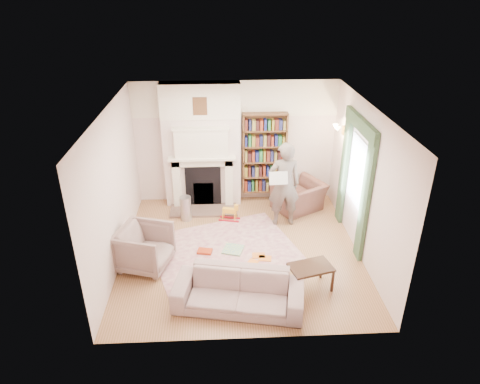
{
  "coord_description": "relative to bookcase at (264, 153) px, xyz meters",
  "views": [
    {
      "loc": [
        -0.37,
        -6.88,
        4.73
      ],
      "look_at": [
        0.0,
        0.25,
        1.15
      ],
      "focal_mm": 32.0,
      "sensor_mm": 36.0,
      "label": 1
    }
  ],
  "objects": [
    {
      "name": "rug",
      "position": [
        -0.97,
        -2.06,
        -1.17
      ],
      "size": [
        3.19,
        2.8,
        0.01
      ],
      "primitive_type": "cube",
      "rotation": [
        0.0,
        0.0,
        0.33
      ],
      "color": "beige",
      "rests_on": "floor"
    },
    {
      "name": "wall_left",
      "position": [
        -2.9,
        -2.12,
        0.22
      ],
      "size": [
        0.0,
        4.5,
        4.5
      ],
      "primitive_type": "plane",
      "rotation": [
        1.57,
        0.0,
        1.57
      ],
      "color": "beige",
      "rests_on": "floor"
    },
    {
      "name": "game_box_lid",
      "position": [
        -1.34,
        -2.16,
        -1.14
      ],
      "size": [
        0.31,
        0.24,
        0.05
      ],
      "primitive_type": "cube",
      "rotation": [
        0.0,
        0.0,
        -0.2
      ],
      "color": "#A02E12",
      "rests_on": "rug"
    },
    {
      "name": "sofa",
      "position": [
        -0.77,
        -3.67,
        -0.88
      ],
      "size": [
        2.16,
        1.18,
        0.6
      ],
      "primitive_type": "imported",
      "rotation": [
        0.0,
        0.0,
        -0.19
      ],
      "color": "#A39887",
      "rests_on": "floor"
    },
    {
      "name": "ceiling",
      "position": [
        -0.65,
        -2.12,
        1.62
      ],
      "size": [
        4.5,
        4.5,
        0.0
      ],
      "primitive_type": "plane",
      "rotation": [
        3.14,
        0.0,
        0.0
      ],
      "color": "white",
      "rests_on": "wall_back"
    },
    {
      "name": "armchair_reading",
      "position": [
        0.75,
        -0.52,
        -0.84
      ],
      "size": [
        1.32,
        1.27,
        0.66
      ],
      "primitive_type": "imported",
      "rotation": [
        0.0,
        0.0,
        3.65
      ],
      "color": "brown",
      "rests_on": "floor"
    },
    {
      "name": "wall_front",
      "position": [
        -0.65,
        -4.37,
        0.22
      ],
      "size": [
        4.5,
        0.0,
        4.5
      ],
      "primitive_type": "plane",
      "rotation": [
        -1.57,
        0.0,
        0.0
      ],
      "color": "beige",
      "rests_on": "floor"
    },
    {
      "name": "man_reading",
      "position": [
        0.3,
        -1.12,
        -0.26
      ],
      "size": [
        0.7,
        0.48,
        1.84
      ],
      "primitive_type": "imported",
      "rotation": [
        0.0,
        0.0,
        3.21
      ],
      "color": "#5E524B",
      "rests_on": "floor"
    },
    {
      "name": "curtain_right",
      "position": [
        1.55,
        -1.02,
        0.02
      ],
      "size": [
        0.07,
        0.32,
        2.4
      ],
      "primitive_type": "cube",
      "color": "#2F472E",
      "rests_on": "floor"
    },
    {
      "name": "wall_back",
      "position": [
        -0.65,
        0.13,
        0.22
      ],
      "size": [
        4.5,
        0.0,
        4.5
      ],
      "primitive_type": "plane",
      "rotation": [
        1.57,
        0.0,
        0.0
      ],
      "color": "beige",
      "rests_on": "floor"
    },
    {
      "name": "curtain_left",
      "position": [
        1.55,
        -2.42,
        0.02
      ],
      "size": [
        0.07,
        0.32,
        2.4
      ],
      "primitive_type": "cube",
      "color": "#2F472E",
      "rests_on": "floor"
    },
    {
      "name": "paraffin_heater",
      "position": [
        -1.77,
        -0.86,
        -0.9
      ],
      "size": [
        0.32,
        0.32,
        0.55
      ],
      "primitive_type": "cylinder",
      "rotation": [
        0.0,
        0.0,
        0.43
      ],
      "color": "#A2A3AA",
      "rests_on": "floor"
    },
    {
      "name": "window",
      "position": [
        1.58,
        -1.72,
        0.27
      ],
      "size": [
        0.02,
        0.9,
        1.3
      ],
      "primitive_type": "cube",
      "color": "silver",
      "rests_on": "wall_right"
    },
    {
      "name": "bookcase",
      "position": [
        0.0,
        0.0,
        0.0
      ],
      "size": [
        1.0,
        0.24,
        1.85
      ],
      "primitive_type": "cube",
      "color": "brown",
      "rests_on": "floor"
    },
    {
      "name": "rocking_horse",
      "position": [
        -0.83,
        -0.94,
        -0.98
      ],
      "size": [
        0.48,
        0.28,
        0.39
      ],
      "primitive_type": null,
      "rotation": [
        0.0,
        0.0,
        -0.24
      ],
      "color": "gold",
      "rests_on": "rug"
    },
    {
      "name": "newspaper",
      "position": [
        0.15,
        -1.32,
        -0.01
      ],
      "size": [
        0.38,
        0.13,
        0.25
      ],
      "primitive_type": "cube",
      "rotation": [
        -0.35,
        0.0,
        0.06
      ],
      "color": "beige",
      "rests_on": "man_reading"
    },
    {
      "name": "fireplace",
      "position": [
        -1.4,
        -0.07,
        0.21
      ],
      "size": [
        1.7,
        0.58,
        2.8
      ],
      "color": "beige",
      "rests_on": "floor"
    },
    {
      "name": "floor",
      "position": [
        -0.65,
        -2.12,
        -1.18
      ],
      "size": [
        4.5,
        4.5,
        0.0
      ],
      "primitive_type": "plane",
      "color": "brown",
      "rests_on": "ground"
    },
    {
      "name": "pelmet",
      "position": [
        1.54,
        -1.72,
        1.2
      ],
      "size": [
        0.09,
        1.7,
        0.24
      ],
      "primitive_type": "cube",
      "color": "#2F472E",
      "rests_on": "wall_right"
    },
    {
      "name": "board_game",
      "position": [
        -0.8,
        -2.11,
        -1.15
      ],
      "size": [
        0.46,
        0.46,
        0.03
      ],
      "primitive_type": "cube",
      "rotation": [
        0.0,
        0.0,
        -0.31
      ],
      "color": "#D6DF4E",
      "rests_on": "rug"
    },
    {
      "name": "wall_right",
      "position": [
        1.6,
        -2.12,
        0.22
      ],
      "size": [
        0.0,
        4.5,
        4.5
      ],
      "primitive_type": "plane",
      "rotation": [
        1.57,
        0.0,
        -1.57
      ],
      "color": "beige",
      "rests_on": "floor"
    },
    {
      "name": "comic_annuals",
      "position": [
        -0.33,
        -2.44,
        -1.16
      ],
      "size": [
        0.53,
        0.48,
        0.02
      ],
      "color": "red",
      "rests_on": "rug"
    },
    {
      "name": "coffee_table",
      "position": [
        0.46,
        -3.29,
        -0.95
      ],
      "size": [
        0.79,
        0.62,
        0.45
      ],
      "primitive_type": null,
      "rotation": [
        0.0,
        0.0,
        0.27
      ],
      "color": "#341C12",
      "rests_on": "floor"
    },
    {
      "name": "armchair_left",
      "position": [
        -2.4,
        -2.51,
        -0.78
      ],
      "size": [
        1.08,
        1.06,
        0.8
      ],
      "primitive_type": "imported",
      "rotation": [
        0.0,
        0.0,
        1.28
      ],
      "color": "gray",
      "rests_on": "floor"
    },
    {
      "name": "wall_sconce",
      "position": [
        1.38,
        -0.62,
        0.72
      ],
      "size": [
        0.2,
        0.24,
        0.24
      ],
      "primitive_type": null,
      "color": "gold",
      "rests_on": "wall_right"
    }
  ]
}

